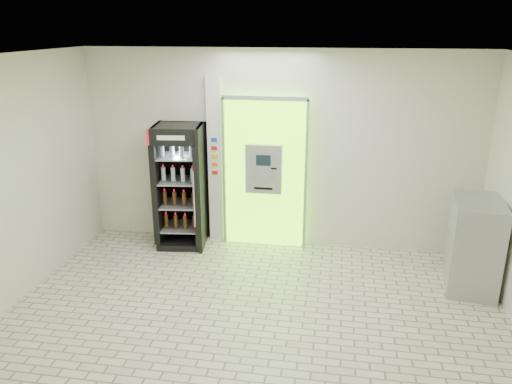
# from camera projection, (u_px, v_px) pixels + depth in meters

# --- Properties ---
(ground) EXTENTS (6.00, 6.00, 0.00)m
(ground) POSITION_uv_depth(u_px,v_px,m) (250.00, 330.00, 5.70)
(ground) COLOR beige
(ground) RESTS_ON ground
(room_shell) EXTENTS (6.00, 6.00, 6.00)m
(room_shell) POSITION_uv_depth(u_px,v_px,m) (249.00, 176.00, 5.11)
(room_shell) COLOR silver
(room_shell) RESTS_ON ground
(atm_assembly) EXTENTS (1.30, 0.24, 2.33)m
(atm_assembly) POSITION_uv_depth(u_px,v_px,m) (265.00, 172.00, 7.61)
(atm_assembly) COLOR #79F713
(atm_assembly) RESTS_ON ground
(pillar) EXTENTS (0.22, 0.11, 2.60)m
(pillar) POSITION_uv_depth(u_px,v_px,m) (215.00, 161.00, 7.72)
(pillar) COLOR silver
(pillar) RESTS_ON ground
(beverage_cooler) EXTENTS (0.79, 0.74, 1.91)m
(beverage_cooler) POSITION_uv_depth(u_px,v_px,m) (181.00, 188.00, 7.67)
(beverage_cooler) COLOR black
(beverage_cooler) RESTS_ON ground
(steel_cabinet) EXTENTS (0.71, 0.97, 1.21)m
(steel_cabinet) POSITION_uv_depth(u_px,v_px,m) (474.00, 245.00, 6.46)
(steel_cabinet) COLOR #9B9DA2
(steel_cabinet) RESTS_ON ground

